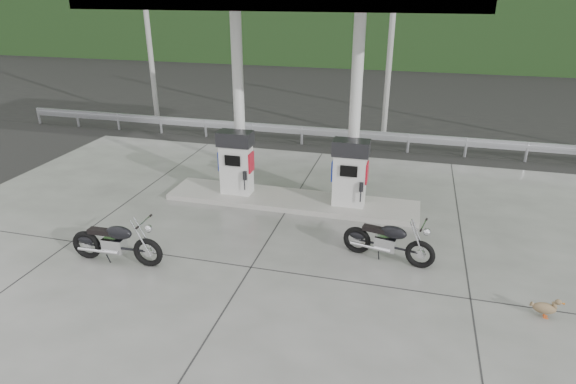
% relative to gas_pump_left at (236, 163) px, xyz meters
% --- Properties ---
extents(ground, '(160.00, 160.00, 0.00)m').
position_rel_gas_pump_left_xyz_m(ground, '(1.60, -2.50, -1.07)').
color(ground, black).
rests_on(ground, ground).
extents(forecourt_apron, '(18.00, 14.00, 0.02)m').
position_rel_gas_pump_left_xyz_m(forecourt_apron, '(1.60, -2.50, -1.06)').
color(forecourt_apron, '#62625E').
rests_on(forecourt_apron, ground).
extents(pump_island, '(7.00, 1.40, 0.15)m').
position_rel_gas_pump_left_xyz_m(pump_island, '(1.60, 0.00, -0.98)').
color(pump_island, '#9A9790').
rests_on(pump_island, forecourt_apron).
extents(gas_pump_left, '(0.95, 0.55, 1.80)m').
position_rel_gas_pump_left_xyz_m(gas_pump_left, '(0.00, 0.00, 0.00)').
color(gas_pump_left, silver).
rests_on(gas_pump_left, pump_island).
extents(gas_pump_right, '(0.95, 0.55, 1.80)m').
position_rel_gas_pump_left_xyz_m(gas_pump_right, '(3.20, 0.00, 0.00)').
color(gas_pump_right, silver).
rests_on(gas_pump_right, pump_island).
extents(canopy_column_left, '(0.30, 0.30, 5.00)m').
position_rel_gas_pump_left_xyz_m(canopy_column_left, '(0.00, 0.40, 1.60)').
color(canopy_column_left, silver).
rests_on(canopy_column_left, pump_island).
extents(canopy_column_right, '(0.30, 0.30, 5.00)m').
position_rel_gas_pump_left_xyz_m(canopy_column_right, '(3.20, 0.40, 1.60)').
color(canopy_column_right, silver).
rests_on(canopy_column_right, pump_island).
extents(guardrail, '(26.00, 0.16, 1.42)m').
position_rel_gas_pump_left_xyz_m(guardrail, '(1.60, 5.50, -0.36)').
color(guardrail, '#B0B2B8').
rests_on(guardrail, ground).
extents(road, '(60.00, 7.00, 0.01)m').
position_rel_gas_pump_left_xyz_m(road, '(1.60, 9.00, -1.07)').
color(road, black).
rests_on(road, ground).
extents(utility_pole_a, '(0.22, 0.22, 8.00)m').
position_rel_gas_pump_left_xyz_m(utility_pole_a, '(-6.40, 7.00, 2.93)').
color(utility_pole_a, gray).
rests_on(utility_pole_a, ground).
extents(utility_pole_b, '(0.22, 0.22, 8.00)m').
position_rel_gas_pump_left_xyz_m(utility_pole_b, '(3.60, 7.00, 2.93)').
color(utility_pole_b, gray).
rests_on(utility_pole_b, ground).
extents(tree_band, '(80.00, 6.00, 6.00)m').
position_rel_gas_pump_left_xyz_m(tree_band, '(1.60, 27.50, 1.93)').
color(tree_band, black).
rests_on(tree_band, ground).
extents(forested_hills, '(100.00, 40.00, 140.00)m').
position_rel_gas_pump_left_xyz_m(forested_hills, '(1.60, 57.50, -1.07)').
color(forested_hills, black).
rests_on(forested_hills, ground).
extents(motorcycle_left, '(2.03, 0.70, 0.95)m').
position_rel_gas_pump_left_xyz_m(motorcycle_left, '(-1.30, -4.02, -0.57)').
color(motorcycle_left, black).
rests_on(motorcycle_left, forecourt_apron).
extents(motorcycle_right, '(2.01, 0.99, 0.91)m').
position_rel_gas_pump_left_xyz_m(motorcycle_right, '(4.41, -2.41, -0.59)').
color(motorcycle_right, black).
rests_on(motorcycle_right, forecourt_apron).
extents(duck, '(0.50, 0.17, 0.35)m').
position_rel_gas_pump_left_xyz_m(duck, '(7.33, -3.73, -0.87)').
color(duck, brown).
rests_on(duck, forecourt_apron).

